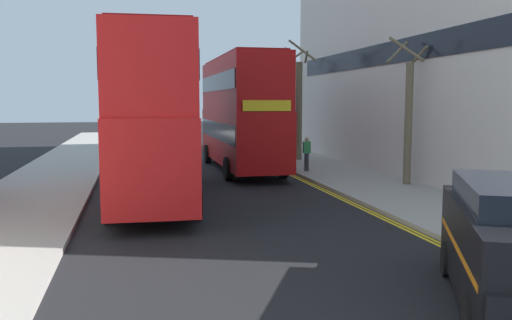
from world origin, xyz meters
TOP-DOWN VIEW (x-y plane):
  - sidewalk_right at (6.50, 16.00)m, footprint 4.00×80.00m
  - sidewalk_left at (-6.50, 16.00)m, footprint 4.00×80.00m
  - kerb_line_outer at (4.40, 14.00)m, footprint 0.10×56.00m
  - kerb_line_inner at (4.24, 14.00)m, footprint 0.10×56.00m
  - double_decker_bus_away at (-2.25, 15.12)m, footprint 3.11×10.89m
  - double_decker_bus_oncoming at (2.35, 22.53)m, footprint 2.81×10.81m
  - pedestrian_far at (5.16, 20.50)m, footprint 0.34×0.22m
  - street_tree_near at (6.30, 25.45)m, footprint 1.63×1.49m
  - street_tree_mid at (7.19, 36.08)m, footprint 1.70×1.76m
  - street_tree_far at (6.50, 31.06)m, footprint 1.68×1.62m
  - street_tree_distant at (7.81, 15.72)m, footprint 1.60×1.92m
  - townhouse_terrace_right at (13.50, 18.22)m, footprint 10.08×28.00m

SIDE VIEW (x-z plane):
  - kerb_line_outer at x=4.40m, z-range 0.00..0.01m
  - kerb_line_inner at x=4.24m, z-range 0.00..0.01m
  - sidewalk_right at x=6.50m, z-range 0.00..0.14m
  - sidewalk_left at x=-6.50m, z-range 0.00..0.14m
  - pedestrian_far at x=5.16m, z-range 0.18..1.80m
  - street_tree_distant at x=7.81m, z-range -0.01..5.82m
  - street_tree_mid at x=7.19m, z-range 0.00..5.97m
  - double_decker_bus_away at x=-2.25m, z-range 0.21..5.85m
  - double_decker_bus_oncoming at x=2.35m, z-range 0.21..5.85m
  - street_tree_far at x=6.50m, z-range -0.20..6.39m
  - street_tree_near at x=6.30m, z-range -0.15..6.54m
  - townhouse_terrace_right at x=13.50m, z-range 0.00..14.87m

